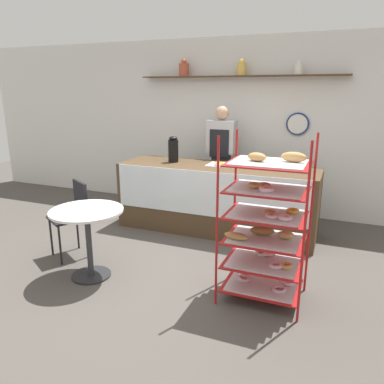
{
  "coord_description": "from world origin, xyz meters",
  "views": [
    {
      "loc": [
        1.58,
        -3.36,
        1.93
      ],
      "look_at": [
        0.0,
        0.48,
        0.78
      ],
      "focal_mm": 35.0,
      "sensor_mm": 36.0,
      "label": 1
    }
  ],
  "objects_px": {
    "cafe_table": "(88,226)",
    "cafe_chair": "(74,211)",
    "person_worker": "(221,157)",
    "coffee_carafe": "(173,150)",
    "donut_tray_counter": "(224,165)",
    "pastry_rack": "(266,225)"
  },
  "relations": [
    {
      "from": "cafe_table",
      "to": "cafe_chair",
      "type": "xyz_separation_m",
      "value": [
        -0.49,
        0.39,
        -0.01
      ]
    },
    {
      "from": "person_worker",
      "to": "cafe_chair",
      "type": "bearing_deg",
      "value": -119.13
    },
    {
      "from": "person_worker",
      "to": "cafe_table",
      "type": "bearing_deg",
      "value": -104.86
    },
    {
      "from": "cafe_table",
      "to": "coffee_carafe",
      "type": "xyz_separation_m",
      "value": [
        0.12,
        1.84,
        0.54
      ]
    },
    {
      "from": "cafe_chair",
      "to": "coffee_carafe",
      "type": "xyz_separation_m",
      "value": [
        0.61,
        1.45,
        0.55
      ]
    },
    {
      "from": "person_worker",
      "to": "donut_tray_counter",
      "type": "relative_size",
      "value": 3.82
    },
    {
      "from": "cafe_table",
      "to": "donut_tray_counter",
      "type": "height_order",
      "value": "donut_tray_counter"
    },
    {
      "from": "pastry_rack",
      "to": "donut_tray_counter",
      "type": "bearing_deg",
      "value": 119.69
    },
    {
      "from": "person_worker",
      "to": "cafe_table",
      "type": "xyz_separation_m",
      "value": [
        -0.65,
        -2.43,
        -0.36
      ]
    },
    {
      "from": "cafe_chair",
      "to": "donut_tray_counter",
      "type": "bearing_deg",
      "value": 77.15
    },
    {
      "from": "pastry_rack",
      "to": "person_worker",
      "type": "bearing_deg",
      "value": 117.69
    },
    {
      "from": "cafe_table",
      "to": "donut_tray_counter",
      "type": "distance_m",
      "value": 2.08
    },
    {
      "from": "coffee_carafe",
      "to": "donut_tray_counter",
      "type": "height_order",
      "value": "coffee_carafe"
    },
    {
      "from": "donut_tray_counter",
      "to": "cafe_chair",
      "type": "bearing_deg",
      "value": -133.4
    },
    {
      "from": "coffee_carafe",
      "to": "cafe_chair",
      "type": "bearing_deg",
      "value": -112.97
    },
    {
      "from": "cafe_table",
      "to": "coffee_carafe",
      "type": "bearing_deg",
      "value": 86.24
    },
    {
      "from": "pastry_rack",
      "to": "coffee_carafe",
      "type": "distance_m",
      "value": 2.31
    },
    {
      "from": "person_worker",
      "to": "cafe_table",
      "type": "height_order",
      "value": "person_worker"
    },
    {
      "from": "cafe_chair",
      "to": "cafe_table",
      "type": "bearing_deg",
      "value": -7.69
    },
    {
      "from": "person_worker",
      "to": "coffee_carafe",
      "type": "xyz_separation_m",
      "value": [
        -0.52,
        -0.59,
        0.18
      ]
    },
    {
      "from": "person_worker",
      "to": "donut_tray_counter",
      "type": "distance_m",
      "value": 0.63
    },
    {
      "from": "person_worker",
      "to": "coffee_carafe",
      "type": "distance_m",
      "value": 0.81
    }
  ]
}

